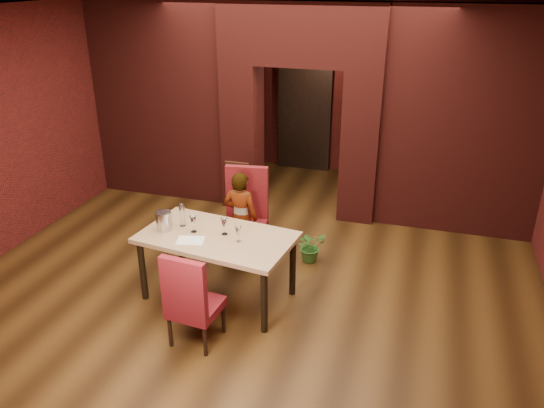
{
  "coord_description": "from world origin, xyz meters",
  "views": [
    {
      "loc": [
        1.91,
        -5.71,
        3.58
      ],
      "look_at": [
        0.16,
        0.0,
        0.94
      ],
      "focal_mm": 35.0,
      "sensor_mm": 36.0,
      "label": 1
    }
  ],
  "objects": [
    {
      "name": "wine_bucket",
      "position": [
        -0.91,
        -0.8,
        0.93
      ],
      "size": [
        0.18,
        0.18,
        0.22
      ],
      "primitive_type": "cylinder",
      "color": "#B5B6BD",
      "rests_on": "dining_table"
    },
    {
      "name": "wing_wall_left",
      "position": [
        -2.36,
        2.0,
        1.6
      ],
      "size": [
        2.28,
        0.35,
        3.2
      ],
      "primitive_type": "cube",
      "color": "maroon",
      "rests_on": "ground"
    },
    {
      "name": "chair_far",
      "position": [
        -0.28,
        0.18,
        0.62
      ],
      "size": [
        0.64,
        0.64,
        1.24
      ],
      "primitive_type": "cube",
      "rotation": [
        0.0,
        0.0,
        0.16
      ],
      "color": "maroon",
      "rests_on": "ground"
    },
    {
      "name": "potted_plant",
      "position": [
        0.58,
        0.39,
        0.22
      ],
      "size": [
        0.51,
        0.51,
        0.43
      ],
      "primitive_type": "imported",
      "rotation": [
        0.0,
        0.0,
        0.68
      ],
      "color": "#347127",
      "rests_on": "ground"
    },
    {
      "name": "person_seated",
      "position": [
        -0.31,
        0.13,
        0.63
      ],
      "size": [
        0.47,
        0.32,
        1.26
      ],
      "primitive_type": "imported",
      "rotation": [
        0.0,
        0.0,
        3.11
      ],
      "color": "white",
      "rests_on": "ground"
    },
    {
      "name": "rear_door",
      "position": [
        -0.4,
        3.94,
        1.05
      ],
      "size": [
        0.9,
        0.08,
        2.1
      ],
      "primitive_type": "cube",
      "color": "black",
      "rests_on": "ground"
    },
    {
      "name": "chair_near",
      "position": [
        -0.18,
        -1.58,
        0.53
      ],
      "size": [
        0.52,
        0.52,
        1.07
      ],
      "primitive_type": "cube",
      "rotation": [
        0.0,
        0.0,
        3.06
      ],
      "color": "maroon",
      "rests_on": "ground"
    },
    {
      "name": "lintel",
      "position": [
        0.0,
        2.0,
        2.75
      ],
      "size": [
        2.45,
        0.55,
        0.9
      ],
      "primitive_type": "cube",
      "color": "maroon",
      "rests_on": "ground"
    },
    {
      "name": "wine_glass_c",
      "position": [
        0.02,
        -0.83,
        0.91
      ],
      "size": [
        0.08,
        0.08,
        0.19
      ],
      "primitive_type": null,
      "color": "white",
      "rests_on": "dining_table"
    },
    {
      "name": "pillar_right",
      "position": [
        0.95,
        2.0,
        1.15
      ],
      "size": [
        0.55,
        0.55,
        2.3
      ],
      "primitive_type": "cube",
      "color": "maroon",
      "rests_on": "ground"
    },
    {
      "name": "wine_glass_b",
      "position": [
        -0.19,
        -0.7,
        0.92
      ],
      "size": [
        0.08,
        0.08,
        0.21
      ],
      "primitive_type": null,
      "color": "white",
      "rests_on": "dining_table"
    },
    {
      "name": "water_bottle",
      "position": [
        -0.75,
        -0.64,
        0.95
      ],
      "size": [
        0.07,
        0.07,
        0.28
      ],
      "primitive_type": "cylinder",
      "color": "silver",
      "rests_on": "dining_table"
    },
    {
      "name": "tasting_sheet",
      "position": [
        -0.5,
        -0.96,
        0.82
      ],
      "size": [
        0.34,
        0.28,
        0.0
      ],
      "primitive_type": "cube",
      "rotation": [
        0.0,
        0.0,
        0.24
      ],
      "color": "white",
      "rests_on": "dining_table"
    },
    {
      "name": "wing_wall_right",
      "position": [
        2.36,
        2.0,
        1.6
      ],
      "size": [
        2.28,
        0.35,
        3.2
      ],
      "primitive_type": "cube",
      "color": "maroon",
      "rests_on": "ground"
    },
    {
      "name": "wine_glass_a",
      "position": [
        -0.56,
        -0.75,
        0.92
      ],
      "size": [
        0.08,
        0.08,
        0.2
      ],
      "primitive_type": null,
      "color": "white",
      "rests_on": "dining_table"
    },
    {
      "name": "pillar_left",
      "position": [
        -0.95,
        2.0,
        1.15
      ],
      "size": [
        0.55,
        0.55,
        2.3
      ],
      "primitive_type": "cube",
      "color": "maroon",
      "rests_on": "ground"
    },
    {
      "name": "dining_table",
      "position": [
        -0.27,
        -0.76,
        0.41
      ],
      "size": [
        1.84,
        1.18,
        0.81
      ],
      "primitive_type": "cube",
      "rotation": [
        0.0,
        0.0,
        -0.12
      ],
      "color": "tan",
      "rests_on": "ground"
    },
    {
      "name": "wall_left",
      "position": [
        -3.5,
        0.0,
        1.6
      ],
      "size": [
        0.04,
        8.0,
        3.2
      ],
      "primitive_type": "cube",
      "color": "maroon",
      "rests_on": "ground"
    },
    {
      "name": "vent_panel",
      "position": [
        -0.95,
        1.71,
        0.55
      ],
      "size": [
        0.4,
        0.03,
        0.5
      ],
      "primitive_type": "cube",
      "color": "#97482C",
      "rests_on": "ground"
    },
    {
      "name": "ceiling",
      "position": [
        0.0,
        0.0,
        3.2
      ],
      "size": [
        7.0,
        8.0,
        0.04
      ],
      "primitive_type": "cube",
      "color": "silver",
      "rests_on": "ground"
    },
    {
      "name": "wall_back",
      "position": [
        0.0,
        4.0,
        1.6
      ],
      "size": [
        7.0,
        0.04,
        3.2
      ],
      "primitive_type": "cube",
      "color": "maroon",
      "rests_on": "ground"
    },
    {
      "name": "wall_front",
      "position": [
        0.0,
        -4.0,
        1.6
      ],
      "size": [
        7.0,
        0.04,
        3.2
      ],
      "primitive_type": "cube",
      "color": "maroon",
      "rests_on": "ground"
    },
    {
      "name": "floor",
      "position": [
        0.0,
        0.0,
        0.0
      ],
      "size": [
        8.0,
        8.0,
        0.0
      ],
      "primitive_type": "plane",
      "color": "#432A10",
      "rests_on": "ground"
    },
    {
      "name": "rear_door_frame",
      "position": [
        -0.4,
        3.9,
        1.05
      ],
      "size": [
        1.02,
        0.04,
        2.22
      ],
      "primitive_type": "cube",
      "color": "black",
      "rests_on": "ground"
    }
  ]
}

